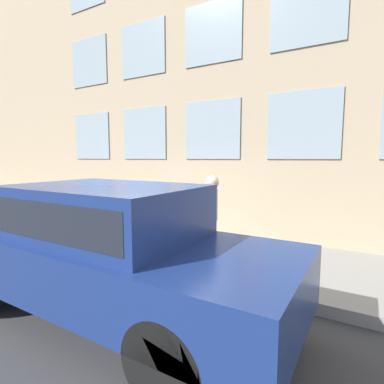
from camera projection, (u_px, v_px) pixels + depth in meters
The scene contains 6 objects.
ground_plane at pixel (142, 272), 5.53m from camera, with size 80.00×80.00×0.00m, color #38383A.
sidewalk at pixel (183, 248), 6.72m from camera, with size 2.80×60.00×0.18m.
building_facade at pixel (216, 1), 7.39m from camera, with size 0.33×40.00×11.96m.
fire_hydrant at pixel (173, 237), 5.71m from camera, with size 0.29×0.41×0.82m.
person at pixel (212, 210), 5.55m from camera, with size 0.39×0.26×1.61m.
parked_car_navy_near at pixel (107, 244), 3.91m from camera, with size 1.87×4.96×1.76m.
Camera 1 is at (-4.11, -3.52, 2.10)m, focal length 28.00 mm.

